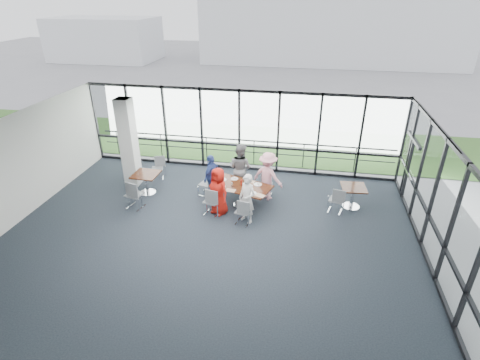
% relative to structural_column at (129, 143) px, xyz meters
% --- Properties ---
extents(floor, '(12.00, 10.00, 0.02)m').
position_rel_structural_column_xyz_m(floor, '(3.60, -3.00, -1.61)').
color(floor, '#1B232B').
rests_on(floor, ground).
extents(ceiling, '(12.00, 10.00, 0.04)m').
position_rel_structural_column_xyz_m(ceiling, '(3.60, -3.00, 1.60)').
color(ceiling, silver).
rests_on(ceiling, ground).
extents(wall_left, '(0.10, 10.00, 3.20)m').
position_rel_structural_column_xyz_m(wall_left, '(-2.40, -3.00, 0.00)').
color(wall_left, silver).
rests_on(wall_left, ground).
extents(wall_front, '(12.00, 0.10, 3.20)m').
position_rel_structural_column_xyz_m(wall_front, '(3.60, -8.00, 0.00)').
color(wall_front, silver).
rests_on(wall_front, ground).
extents(curtain_wall_back, '(12.00, 0.10, 3.20)m').
position_rel_structural_column_xyz_m(curtain_wall_back, '(3.60, 2.00, 0.00)').
color(curtain_wall_back, white).
rests_on(curtain_wall_back, ground).
extents(curtain_wall_right, '(0.10, 10.00, 3.20)m').
position_rel_structural_column_xyz_m(curtain_wall_right, '(9.60, -3.00, 0.00)').
color(curtain_wall_right, white).
rests_on(curtain_wall_right, ground).
extents(exit_door, '(0.12, 1.60, 2.10)m').
position_rel_structural_column_xyz_m(exit_door, '(9.60, 0.75, -0.55)').
color(exit_door, black).
rests_on(exit_door, ground).
extents(structural_column, '(0.50, 0.50, 3.20)m').
position_rel_structural_column_xyz_m(structural_column, '(0.00, 0.00, 0.00)').
color(structural_column, white).
rests_on(structural_column, ground).
extents(apron, '(80.00, 70.00, 0.02)m').
position_rel_structural_column_xyz_m(apron, '(3.60, 7.00, -1.62)').
color(apron, gray).
rests_on(apron, ground).
extents(grass_strip, '(80.00, 5.00, 0.01)m').
position_rel_structural_column_xyz_m(grass_strip, '(3.60, 5.00, -1.59)').
color(grass_strip, '#336128').
rests_on(grass_strip, ground).
extents(hangar_main, '(24.00, 10.00, 6.00)m').
position_rel_structural_column_xyz_m(hangar_main, '(7.60, 29.00, 1.40)').
color(hangar_main, silver).
rests_on(hangar_main, ground).
extents(hangar_aux, '(10.00, 6.00, 4.00)m').
position_rel_structural_column_xyz_m(hangar_aux, '(-14.40, 25.00, 0.40)').
color(hangar_aux, silver).
rests_on(hangar_aux, ground).
extents(guard_rail, '(12.00, 0.06, 0.06)m').
position_rel_structural_column_xyz_m(guard_rail, '(3.60, 2.60, -1.10)').
color(guard_rail, '#2D2D33').
rests_on(guard_rail, ground).
extents(main_table, '(2.10, 1.57, 0.75)m').
position_rel_structural_column_xyz_m(main_table, '(4.22, -0.83, -0.98)').
color(main_table, black).
rests_on(main_table, ground).
extents(side_table_left, '(0.88, 0.88, 0.75)m').
position_rel_structural_column_xyz_m(side_table_left, '(0.79, -0.60, -0.97)').
color(side_table_left, black).
rests_on(side_table_left, ground).
extents(side_table_right, '(0.84, 0.84, 0.75)m').
position_rel_structural_column_xyz_m(side_table_right, '(7.80, -0.26, -0.98)').
color(side_table_right, black).
rests_on(side_table_right, ground).
extents(diner_near_left, '(0.92, 0.82, 1.57)m').
position_rel_structural_column_xyz_m(diner_near_left, '(3.58, -1.42, -0.81)').
color(diner_near_left, red).
rests_on(diner_near_left, ground).
extents(diner_near_right, '(0.71, 0.66, 1.59)m').
position_rel_structural_column_xyz_m(diner_near_right, '(4.55, -1.73, -0.80)').
color(diner_near_right, silver).
rests_on(diner_near_right, ground).
extents(diner_far_left, '(1.01, 0.84, 1.79)m').
position_rel_structural_column_xyz_m(diner_far_left, '(3.98, 0.16, -0.71)').
color(diner_far_left, slate).
rests_on(diner_far_left, ground).
extents(diner_far_right, '(1.22, 0.96, 1.69)m').
position_rel_structural_column_xyz_m(diner_far_right, '(4.99, -0.18, -0.76)').
color(diner_far_right, '#F8A2B0').
rests_on(diner_far_right, ground).
extents(diner_end, '(0.73, 1.01, 1.55)m').
position_rel_structural_column_xyz_m(diner_end, '(3.10, -0.40, -0.82)').
color(diner_end, '#2F448C').
rests_on(diner_end, ground).
extents(chair_main_nl, '(0.55, 0.55, 0.93)m').
position_rel_structural_column_xyz_m(chair_main_nl, '(3.38, -1.51, -1.13)').
color(chair_main_nl, slate).
rests_on(chair_main_nl, ground).
extents(chair_main_nr, '(0.49, 0.49, 0.85)m').
position_rel_structural_column_xyz_m(chair_main_nr, '(4.45, -1.88, -1.17)').
color(chair_main_nr, slate).
rests_on(chair_main_nr, ground).
extents(chair_main_fl, '(0.59, 0.59, 0.87)m').
position_rel_structural_column_xyz_m(chair_main_fl, '(4.10, 0.23, -1.17)').
color(chair_main_fl, slate).
rests_on(chair_main_fl, ground).
extents(chair_main_fr, '(0.44, 0.44, 0.84)m').
position_rel_structural_column_xyz_m(chair_main_fr, '(4.91, -0.00, -1.18)').
color(chair_main_fr, slate).
rests_on(chair_main_fr, ground).
extents(chair_main_end, '(0.50, 0.50, 0.83)m').
position_rel_structural_column_xyz_m(chair_main_end, '(2.86, -0.34, -1.18)').
color(chair_main_end, slate).
rests_on(chair_main_end, ground).
extents(chair_spare_la, '(0.58, 0.58, 0.99)m').
position_rel_structural_column_xyz_m(chair_spare_la, '(0.81, -1.62, -1.11)').
color(chair_spare_la, slate).
rests_on(chair_spare_la, ground).
extents(chair_spare_lb, '(0.51, 0.51, 0.83)m').
position_rel_structural_column_xyz_m(chair_spare_lb, '(0.72, 0.54, -1.18)').
color(chair_spare_lb, slate).
rests_on(chair_spare_lb, ground).
extents(chair_spare_r, '(0.52, 0.52, 0.86)m').
position_rel_structural_column_xyz_m(chair_spare_r, '(7.26, -0.64, -1.17)').
color(chair_spare_r, slate).
rests_on(chair_spare_r, ground).
extents(plate_nl, '(0.28, 0.28, 0.01)m').
position_rel_structural_column_xyz_m(plate_nl, '(3.58, -1.02, -0.84)').
color(plate_nl, white).
rests_on(plate_nl, main_table).
extents(plate_nr, '(0.26, 0.26, 0.01)m').
position_rel_structural_column_xyz_m(plate_nr, '(4.66, -1.30, -0.84)').
color(plate_nr, white).
rests_on(plate_nr, main_table).
extents(plate_fl, '(0.25, 0.25, 0.01)m').
position_rel_structural_column_xyz_m(plate_fl, '(3.90, -0.42, -0.84)').
color(plate_fl, white).
rests_on(plate_fl, main_table).
extents(plate_fr, '(0.27, 0.27, 0.01)m').
position_rel_structural_column_xyz_m(plate_fr, '(4.72, -0.68, -0.84)').
color(plate_fr, white).
rests_on(plate_fr, main_table).
extents(plate_end, '(0.26, 0.26, 0.01)m').
position_rel_structural_column_xyz_m(plate_end, '(3.52, -0.55, -0.84)').
color(plate_end, white).
rests_on(plate_end, main_table).
extents(tumbler_a, '(0.07, 0.07, 0.13)m').
position_rel_structural_column_xyz_m(tumbler_a, '(3.94, -0.98, -0.78)').
color(tumbler_a, white).
rests_on(tumbler_a, main_table).
extents(tumbler_b, '(0.07, 0.07, 0.13)m').
position_rel_structural_column_xyz_m(tumbler_b, '(4.44, -1.15, -0.78)').
color(tumbler_b, white).
rests_on(tumbler_b, main_table).
extents(tumbler_c, '(0.07, 0.07, 0.14)m').
position_rel_structural_column_xyz_m(tumbler_c, '(4.28, -0.62, -0.78)').
color(tumbler_c, white).
rests_on(tumbler_c, main_table).
extents(tumbler_d, '(0.07, 0.07, 0.13)m').
position_rel_structural_column_xyz_m(tumbler_d, '(3.59, -0.77, -0.78)').
color(tumbler_d, white).
rests_on(tumbler_d, main_table).
extents(menu_a, '(0.33, 0.25, 0.00)m').
position_rel_structural_column_xyz_m(menu_a, '(3.93, -1.23, -0.85)').
color(menu_a, beige).
rests_on(menu_a, main_table).
extents(menu_b, '(0.38, 0.33, 0.00)m').
position_rel_structural_column_xyz_m(menu_b, '(4.90, -1.38, -0.85)').
color(menu_b, beige).
rests_on(menu_b, main_table).
extents(menu_c, '(0.30, 0.23, 0.00)m').
position_rel_structural_column_xyz_m(menu_c, '(4.45, -0.51, -0.85)').
color(menu_c, beige).
rests_on(menu_c, main_table).
extents(condiment_caddy, '(0.10, 0.07, 0.04)m').
position_rel_structural_column_xyz_m(condiment_caddy, '(4.24, -0.79, -0.83)').
color(condiment_caddy, black).
rests_on(condiment_caddy, main_table).
extents(ketchup_bottle, '(0.06, 0.06, 0.18)m').
position_rel_structural_column_xyz_m(ketchup_bottle, '(4.20, -0.81, -0.76)').
color(ketchup_bottle, '#AF2215').
rests_on(ketchup_bottle, main_table).
extents(green_bottle, '(0.05, 0.05, 0.20)m').
position_rel_structural_column_xyz_m(green_bottle, '(4.35, -0.85, -0.75)').
color(green_bottle, '#1E7022').
rests_on(green_bottle, main_table).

